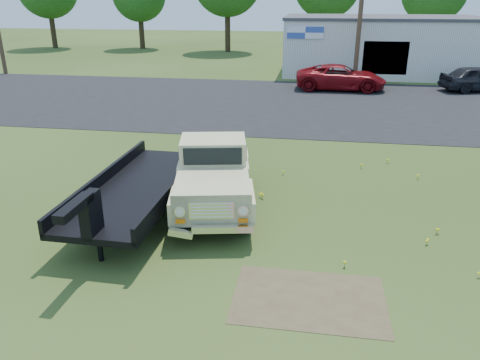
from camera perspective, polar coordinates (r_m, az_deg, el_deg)
name	(u,v)px	position (r m, az deg, el deg)	size (l,w,h in m)	color
ground	(254,225)	(12.30, 1.70, -5.54)	(140.00, 140.00, 0.00)	#2C4014
asphalt_lot	(289,103)	(26.50, 6.00, 9.29)	(90.00, 14.00, 0.02)	black
dirt_patch_a	(309,299)	(9.66, 8.41, -14.18)	(3.00, 2.00, 0.01)	brown
dirt_patch_b	(209,174)	(15.78, -3.85, 0.74)	(2.20, 1.60, 0.01)	brown
commercial_building	(379,45)	(38.30, 16.62, 15.53)	(14.20, 8.20, 4.15)	#B8B8B4
utility_pole_mid	(361,12)	(32.98, 14.49, 19.25)	(1.60, 0.30, 9.00)	#4A3822
vintage_pickup_truck	(214,172)	(13.16, -3.23, 1.01)	(2.12, 5.45, 1.98)	beige
flatbed_trailer	(140,183)	(12.86, -12.14, -0.39)	(2.20, 6.59, 1.80)	black
red_pickup	(341,78)	(30.75, 12.18, 12.11)	(2.56, 5.56, 1.54)	maroon
dark_sedan	(478,79)	(33.07, 27.07, 10.93)	(1.84, 4.56, 1.56)	black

